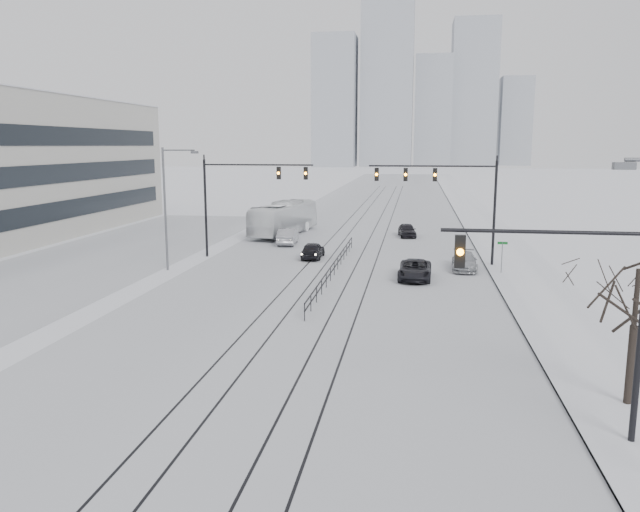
{
  "coord_description": "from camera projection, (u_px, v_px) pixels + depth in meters",
  "views": [
    {
      "loc": [
        5.63,
        -13.19,
        9.14
      ],
      "look_at": [
        0.54,
        19.83,
        3.2
      ],
      "focal_mm": 35.0,
      "sensor_mm": 36.0,
      "label": 1
    }
  ],
  "objects": [
    {
      "name": "street_sign",
      "position": [
        502.0,
        253.0,
        44.37
      ],
      "size": [
        0.7,
        0.06,
        2.4
      ],
      "color": "#595B60",
      "rests_on": "ground"
    },
    {
      "name": "curb",
      "position": [
        463.0,
        225.0,
        72.0
      ],
      "size": [
        0.1,
        260.0,
        0.12
      ],
      "primitive_type": "cube",
      "color": "gray",
      "rests_on": "ground"
    },
    {
      "name": "sedan_nb_front",
      "position": [
        415.0,
        270.0,
        43.0
      ],
      "size": [
        2.35,
        4.84,
        1.32
      ],
      "primitive_type": "imported",
      "rotation": [
        0.0,
        0.0,
        -0.03
      ],
      "color": "black",
      "rests_on": "ground"
    },
    {
      "name": "traffic_mast_ne",
      "position": [
        450.0,
        191.0,
        47.1
      ],
      "size": [
        9.6,
        0.37,
        8.0
      ],
      "color": "black",
      "rests_on": "ground"
    },
    {
      "name": "skyline",
      "position": [
        417.0,
        96.0,
        275.41
      ],
      "size": [
        96.0,
        48.0,
        72.0
      ],
      "color": "#9AA0A9",
      "rests_on": "ground"
    },
    {
      "name": "sedan_sb_outer",
      "position": [
        288.0,
        237.0,
        58.2
      ],
      "size": [
        1.86,
        4.59,
        1.48
      ],
      "primitive_type": "imported",
      "rotation": [
        0.0,
        0.0,
        3.21
      ],
      "color": "#A1A2A8",
      "rests_on": "ground"
    },
    {
      "name": "median_fence",
      "position": [
        334.0,
        268.0,
        44.38
      ],
      "size": [
        0.06,
        24.0,
        1.0
      ],
      "color": "black",
      "rests_on": "ground"
    },
    {
      "name": "sedan_sb_inner",
      "position": [
        313.0,
        250.0,
        50.96
      ],
      "size": [
        1.61,
        3.97,
        1.35
      ],
      "primitive_type": "imported",
      "rotation": [
        0.0,
        0.0,
        3.15
      ],
      "color": "black",
      "rests_on": "ground"
    },
    {
      "name": "sedan_nb_right",
      "position": [
        464.0,
        262.0,
        46.22
      ],
      "size": [
        1.97,
        4.48,
        1.28
      ],
      "primitive_type": "imported",
      "rotation": [
        0.0,
        0.0,
        -0.04
      ],
      "color": "#A5A8AD",
      "rests_on": "ground"
    },
    {
      "name": "traffic_mast_near",
      "position": [
        587.0,
        300.0,
        18.7
      ],
      "size": [
        6.1,
        0.37,
        7.0
      ],
      "color": "black",
      "rests_on": "ground"
    },
    {
      "name": "sedan_nb_far",
      "position": [
        407.0,
        230.0,
        63.0
      ],
      "size": [
        2.09,
        4.1,
        1.34
      ],
      "primitive_type": "imported",
      "rotation": [
        0.0,
        0.0,
        0.13
      ],
      "color": "black",
      "rests_on": "ground"
    },
    {
      "name": "parking_strip",
      "position": [
        106.0,
        256.0,
        52.34
      ],
      "size": [
        14.0,
        60.0,
        0.03
      ],
      "primitive_type": "cube",
      "color": "silver",
      "rests_on": "ground"
    },
    {
      "name": "sidewalk_east",
      "position": [
        484.0,
        225.0,
        71.63
      ],
      "size": [
        5.0,
        260.0,
        0.16
      ],
      "primitive_type": "cube",
      "color": "white",
      "rests_on": "ground"
    },
    {
      "name": "box_truck",
      "position": [
        284.0,
        219.0,
        64.34
      ],
      "size": [
        5.07,
        12.39,
        3.36
      ],
      "primitive_type": "imported",
      "rotation": [
        0.0,
        0.0,
        2.95
      ],
      "color": "white",
      "rests_on": "ground"
    },
    {
      "name": "tram_rails",
      "position": [
        349.0,
        252.0,
        54.2
      ],
      "size": [
        5.3,
        180.0,
        0.01
      ],
      "color": "black",
      "rests_on": "ground"
    },
    {
      "name": "bare_tree",
      "position": [
        638.0,
        284.0,
        21.27
      ],
      "size": [
        4.4,
        4.4,
        6.1
      ],
      "color": "black",
      "rests_on": "ground"
    },
    {
      "name": "street_light_west",
      "position": [
        169.0,
        200.0,
        45.39
      ],
      "size": [
        2.73,
        0.25,
        9.0
      ],
      "color": "#595B60",
      "rests_on": "ground"
    },
    {
      "name": "traffic_mast_nw",
      "position": [
        240.0,
        190.0,
        50.61
      ],
      "size": [
        9.1,
        0.37,
        8.0
      ],
      "color": "black",
      "rests_on": "ground"
    },
    {
      "name": "road",
      "position": [
        367.0,
        224.0,
        73.66
      ],
      "size": [
        22.0,
        260.0,
        0.02
      ],
      "primitive_type": "cube",
      "color": "silver",
      "rests_on": "ground"
    }
  ]
}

